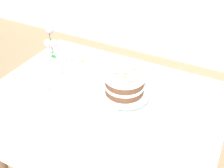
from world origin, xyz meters
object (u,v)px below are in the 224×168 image
(dining_table, at_px, (102,111))
(flower_vase, at_px, (53,61))
(layer_cake, at_px, (125,83))
(cake_stand, at_px, (124,94))
(teacup, at_px, (43,92))

(dining_table, bearing_deg, flower_vase, 170.94)
(layer_cake, relative_size, flower_vase, 0.66)
(dining_table, height_order, flower_vase, flower_vase)
(cake_stand, xyz_separation_m, teacup, (-0.47, -0.14, -0.06))
(flower_vase, height_order, teacup, flower_vase)
(layer_cake, distance_m, flower_vase, 0.53)
(flower_vase, bearing_deg, cake_stand, -5.05)
(dining_table, xyz_separation_m, flower_vase, (-0.39, 0.06, 0.22))
(cake_stand, xyz_separation_m, flower_vase, (-0.53, 0.05, 0.04))
(dining_table, xyz_separation_m, cake_stand, (0.14, 0.02, 0.17))
(teacup, bearing_deg, cake_stand, 16.94)
(dining_table, relative_size, layer_cake, 6.17)
(dining_table, height_order, cake_stand, cake_stand)
(dining_table, bearing_deg, teacup, -159.10)
(dining_table, height_order, teacup, teacup)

